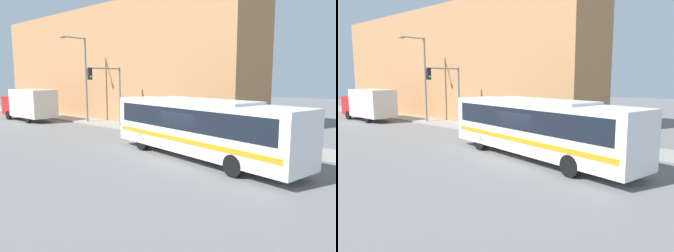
% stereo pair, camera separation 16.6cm
% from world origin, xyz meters
% --- Properties ---
extents(ground_plane, '(120.00, 120.00, 0.00)m').
position_xyz_m(ground_plane, '(0.00, 0.00, 0.00)').
color(ground_plane, slate).
extents(sidewalk, '(2.68, 70.00, 0.12)m').
position_xyz_m(sidewalk, '(5.84, 20.00, 0.06)').
color(sidewalk, gray).
rests_on(sidewalk, ground_plane).
extents(building_facade, '(6.00, 33.98, 11.27)m').
position_xyz_m(building_facade, '(10.18, 17.99, 5.63)').
color(building_facade, '#B27A4C').
rests_on(building_facade, ground_plane).
extents(city_bus, '(4.52, 12.06, 3.14)m').
position_xyz_m(city_bus, '(0.61, -0.62, 1.82)').
color(city_bus, white).
rests_on(city_bus, ground_plane).
extents(delivery_truck, '(2.46, 7.12, 3.12)m').
position_xyz_m(delivery_truck, '(2.47, 21.50, 1.69)').
color(delivery_truck, silver).
rests_on(delivery_truck, ground_plane).
extents(fire_hydrant, '(0.22, 0.29, 0.78)m').
position_xyz_m(fire_hydrant, '(5.10, 3.98, 0.51)').
color(fire_hydrant, '#999999').
rests_on(fire_hydrant, sidewalk).
extents(traffic_light_pole, '(3.28, 0.35, 5.02)m').
position_xyz_m(traffic_light_pole, '(4.10, 10.95, 3.59)').
color(traffic_light_pole, slate).
rests_on(traffic_light_pole, sidewalk).
extents(parking_meter, '(0.14, 0.14, 1.31)m').
position_xyz_m(parking_meter, '(5.10, 8.22, 1.01)').
color(parking_meter, slate).
rests_on(parking_meter, sidewalk).
extents(street_lamp, '(2.67, 0.28, 7.82)m').
position_xyz_m(street_lamp, '(5.02, 15.87, 4.74)').
color(street_lamp, slate).
rests_on(street_lamp, sidewalk).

